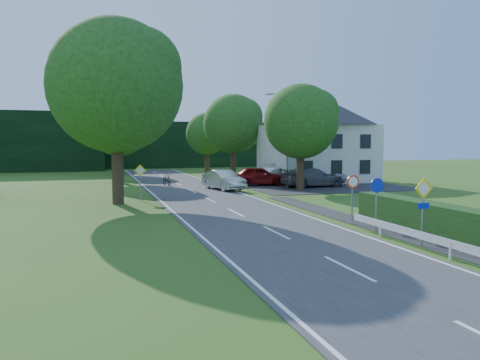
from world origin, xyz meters
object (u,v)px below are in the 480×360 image
object	(u,v)px
parked_car_silver_b	(342,176)
streetlight	(286,136)
moving_car	(224,180)
parked_car_red	(259,176)
parasol	(274,173)
parked_car_grey	(313,177)
motorcycle	(167,179)
parked_car_silver_a	(275,176)

from	to	relation	value
parked_car_silver_b	streetlight	bearing A→B (deg)	91.81
moving_car	parked_car_red	world-z (taller)	parked_car_red
parked_car_silver_b	parasol	bearing A→B (deg)	55.26
moving_car	parked_car_grey	xyz separation A→B (m)	(8.03, -0.02, 0.03)
motorcycle	parked_car_red	distance (m)	8.27
moving_car	motorcycle	distance (m)	6.34
streetlight	parked_car_silver_b	size ratio (longest dim) A/B	1.70
moving_car	parasol	distance (m)	7.46
streetlight	parked_car_red	distance (m)	4.85
moving_car	parked_car_grey	size ratio (longest dim) A/B	0.85
motorcycle	parked_car_silver_b	bearing A→B (deg)	-16.63
parked_car_silver_b	parasol	world-z (taller)	parasol
motorcycle	parked_car_silver_a	bearing A→B (deg)	-17.18
parasol	parked_car_grey	bearing A→B (deg)	-65.85
parked_car_silver_a	parked_car_silver_b	bearing A→B (deg)	-125.82
streetlight	parked_car_silver_a	world-z (taller)	streetlight
streetlight	motorcycle	bearing A→B (deg)	150.38
streetlight	moving_car	size ratio (longest dim) A/B	1.66
parked_car_red	parked_car_grey	bearing A→B (deg)	-115.20
moving_car	motorcycle	bearing A→B (deg)	114.50
moving_car	parked_car_red	size ratio (longest dim) A/B	0.96
parked_car_silver_a	moving_car	bearing A→B (deg)	91.96
moving_car	parked_car_red	xyz separation A→B (m)	(4.04, 2.72, 0.06)
motorcycle	parked_car_red	world-z (taller)	parked_car_red
moving_car	parked_car_grey	world-z (taller)	parked_car_grey
parked_car_silver_a	parked_car_silver_b	world-z (taller)	parked_car_silver_a
motorcycle	parked_car_silver_a	size ratio (longest dim) A/B	0.46
streetlight	parked_car_grey	bearing A→B (deg)	5.58
streetlight	parasol	distance (m)	5.77
streetlight	moving_car	bearing A→B (deg)	177.03
parked_car_silver_a	parked_car_grey	world-z (taller)	parked_car_grey
moving_car	parked_car_silver_b	world-z (taller)	moving_car
motorcycle	parked_car_silver_b	distance (m)	16.53
moving_car	parasol	bearing A→B (deg)	21.77
moving_car	parked_car_silver_a	distance (m)	6.97
streetlight	motorcycle	xyz separation A→B (m)	(-9.26, 5.27, -3.86)
moving_car	motorcycle	xyz separation A→B (m)	(-3.90, 4.99, -0.23)
parked_car_silver_a	parked_car_grey	xyz separation A→B (m)	(2.07, -3.63, 0.06)
motorcycle	parked_car_grey	size ratio (longest dim) A/B	0.38
parked_car_red	moving_car	bearing A→B (deg)	133.25
motorcycle	parasol	bearing A→B (deg)	-13.09
streetlight	parked_car_silver_b	world-z (taller)	streetlight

